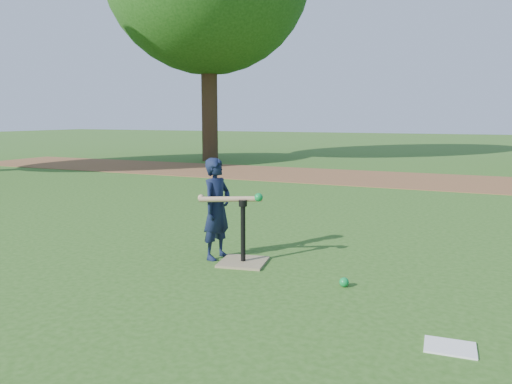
% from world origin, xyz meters
% --- Properties ---
extents(ground, '(80.00, 80.00, 0.00)m').
position_xyz_m(ground, '(0.00, 0.00, 0.00)').
color(ground, '#285116').
rests_on(ground, ground).
extents(dirt_strip, '(24.00, 3.00, 0.01)m').
position_xyz_m(dirt_strip, '(0.00, 7.50, 0.01)').
color(dirt_strip, brown).
rests_on(dirt_strip, ground).
extents(child, '(0.29, 0.40, 1.00)m').
position_xyz_m(child, '(-0.45, 0.34, 0.50)').
color(child, '#101832').
rests_on(child, ground).
extents(wiffle_ball_ground, '(0.08, 0.08, 0.08)m').
position_xyz_m(wiffle_ball_ground, '(0.91, 0.02, 0.04)').
color(wiffle_ball_ground, '#0B8135').
rests_on(wiffle_ball_ground, ground).
extents(clipboard, '(0.31, 0.25, 0.01)m').
position_xyz_m(clipboard, '(1.78, -0.80, 0.01)').
color(clipboard, white).
rests_on(clipboard, ground).
extents(batting_tee, '(0.50, 0.50, 0.61)m').
position_xyz_m(batting_tee, '(-0.14, 0.29, 0.11)').
color(batting_tee, '#8E7E5A').
rests_on(batting_tee, ground).
extents(swing_action, '(0.64, 0.32, 0.10)m').
position_xyz_m(swing_action, '(-0.24, 0.28, 0.62)').
color(swing_action, tan).
rests_on(swing_action, ground).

